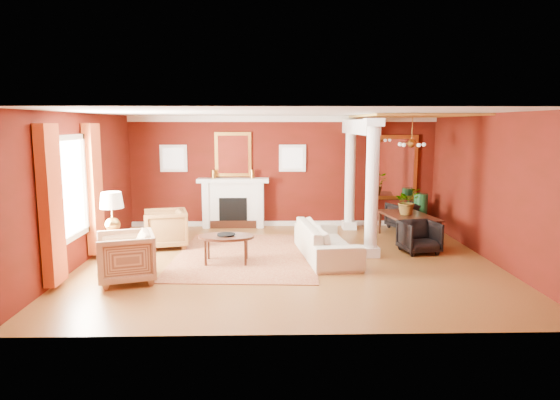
{
  "coord_description": "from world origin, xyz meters",
  "views": [
    {
      "loc": [
        -0.39,
        -9.58,
        2.69
      ],
      "look_at": [
        -0.15,
        0.48,
        1.15
      ],
      "focal_mm": 32.0,
      "sensor_mm": 36.0,
      "label": 1
    }
  ],
  "objects_px": {
    "coffee_table": "(226,238)",
    "side_table": "(112,218)",
    "sofa": "(327,235)",
    "dining_table": "(409,220)",
    "armchair_leopard": "(165,227)",
    "armchair_stripe": "(126,255)"
  },
  "relations": [
    {
      "from": "side_table",
      "to": "dining_table",
      "type": "height_order",
      "value": "side_table"
    },
    {
      "from": "sofa",
      "to": "armchair_leopard",
      "type": "xyz_separation_m",
      "value": [
        -3.43,
        0.91,
        -0.0
      ]
    },
    {
      "from": "side_table",
      "to": "dining_table",
      "type": "bearing_deg",
      "value": 20.5
    },
    {
      "from": "coffee_table",
      "to": "dining_table",
      "type": "xyz_separation_m",
      "value": [
        4.11,
        1.87,
        -0.03
      ]
    },
    {
      "from": "dining_table",
      "to": "sofa",
      "type": "bearing_deg",
      "value": 116.32
    },
    {
      "from": "sofa",
      "to": "coffee_table",
      "type": "xyz_separation_m",
      "value": [
        -2.0,
        -0.35,
        0.03
      ]
    },
    {
      "from": "sofa",
      "to": "dining_table",
      "type": "height_order",
      "value": "dining_table"
    },
    {
      "from": "armchair_leopard",
      "to": "coffee_table",
      "type": "xyz_separation_m",
      "value": [
        1.44,
        -1.27,
        0.04
      ]
    },
    {
      "from": "dining_table",
      "to": "armchair_stripe",
      "type": "bearing_deg",
      "value": 108.29
    },
    {
      "from": "armchair_leopard",
      "to": "coffee_table",
      "type": "height_order",
      "value": "armchair_leopard"
    },
    {
      "from": "armchair_leopard",
      "to": "coffee_table",
      "type": "distance_m",
      "value": 1.92
    },
    {
      "from": "sofa",
      "to": "armchair_stripe",
      "type": "xyz_separation_m",
      "value": [
        -3.62,
        -1.49,
        0.01
      ]
    },
    {
      "from": "armchair_leopard",
      "to": "armchair_stripe",
      "type": "bearing_deg",
      "value": -17.82
    },
    {
      "from": "side_table",
      "to": "dining_table",
      "type": "relative_size",
      "value": 0.87
    },
    {
      "from": "armchair_stripe",
      "to": "coffee_table",
      "type": "xyz_separation_m",
      "value": [
        1.63,
        1.13,
        0.02
      ]
    },
    {
      "from": "side_table",
      "to": "dining_table",
      "type": "xyz_separation_m",
      "value": [
        6.15,
        2.3,
        -0.51
      ]
    },
    {
      "from": "armchair_leopard",
      "to": "dining_table",
      "type": "xyz_separation_m",
      "value": [
        5.55,
        0.61,
        0.01
      ]
    },
    {
      "from": "armchair_stripe",
      "to": "coffee_table",
      "type": "relative_size",
      "value": 0.88
    },
    {
      "from": "sofa",
      "to": "side_table",
      "type": "bearing_deg",
      "value": 94.56
    },
    {
      "from": "coffee_table",
      "to": "side_table",
      "type": "xyz_separation_m",
      "value": [
        -2.04,
        -0.43,
        0.48
      ]
    },
    {
      "from": "dining_table",
      "to": "armchair_leopard",
      "type": "bearing_deg",
      "value": 86.88
    },
    {
      "from": "sofa",
      "to": "armchair_leopard",
      "type": "relative_size",
      "value": 2.57
    }
  ]
}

